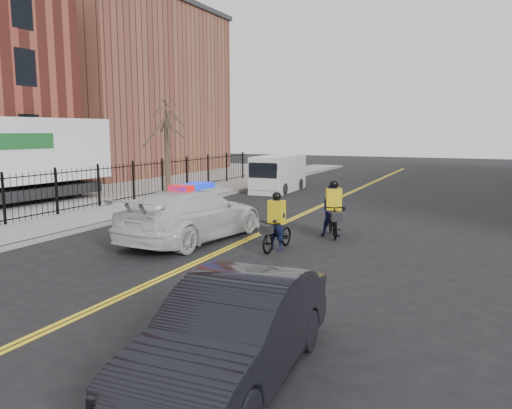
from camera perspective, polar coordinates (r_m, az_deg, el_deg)
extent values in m
plane|color=black|center=(13.67, -7.43, -6.87)|extent=(120.00, 120.00, 0.00)
cube|color=yellow|center=(20.74, 4.17, -1.54)|extent=(0.10, 60.00, 0.01)
cube|color=yellow|center=(20.69, 4.58, -1.57)|extent=(0.10, 60.00, 0.01)
cube|color=gray|center=(24.30, -12.45, -0.09)|extent=(3.00, 60.00, 0.15)
cube|color=gray|center=(23.43, -9.52, -0.32)|extent=(0.20, 60.00, 0.15)
cube|color=brown|center=(46.36, -16.23, 12.32)|extent=(14.00, 18.00, 14.00)
cylinder|color=#3C2F23|center=(25.76, -10.09, 5.09)|extent=(0.28, 0.28, 4.00)
imported|color=silver|center=(16.56, -7.25, -1.15)|extent=(2.95, 6.09, 1.71)
cube|color=#0C26CC|center=(16.43, -7.31, 2.06)|extent=(0.86, 1.63, 0.16)
imported|color=black|center=(7.32, -2.50, -14.34)|extent=(1.90, 4.70, 1.52)
cube|color=silver|center=(29.94, 2.60, 3.58)|extent=(2.02, 5.05, 2.12)
cube|color=silver|center=(27.94, 1.07, 2.85)|extent=(1.82, 0.80, 1.11)
cube|color=black|center=(27.55, 0.79, 3.93)|extent=(1.66, 0.15, 0.83)
cylinder|color=black|center=(28.96, -0.04, 1.95)|extent=(0.25, 0.65, 0.65)
cylinder|color=black|center=(28.34, 3.23, 1.80)|extent=(0.25, 0.65, 0.65)
cylinder|color=black|center=(31.70, 2.02, 2.51)|extent=(0.25, 0.65, 0.65)
cylinder|color=black|center=(31.12, 5.05, 2.37)|extent=(0.25, 0.65, 0.65)
cylinder|color=black|center=(29.14, -19.48, 2.00)|extent=(0.12, 0.12, 1.14)
cube|color=#195926|center=(25.07, -25.93, 6.51)|extent=(0.43, 4.14, 0.73)
imported|color=black|center=(15.16, 2.36, -3.43)|extent=(0.78, 1.86, 0.95)
imported|color=black|center=(15.09, 2.36, -2.17)|extent=(0.63, 0.44, 1.63)
cube|color=gold|center=(15.03, 2.37, -0.82)|extent=(0.49, 0.36, 0.69)
sphere|color=black|center=(14.97, 2.38, 0.94)|extent=(0.27, 0.27, 0.27)
cube|color=black|center=(14.56, 1.22, -2.86)|extent=(0.32, 0.36, 0.25)
imported|color=black|center=(17.18, 8.81, -1.76)|extent=(1.27, 1.99, 1.16)
imported|color=black|center=(17.13, 8.84, -0.72)|extent=(1.07, 0.97, 1.79)
cube|color=gold|center=(17.07, 8.87, 0.59)|extent=(0.61, 0.52, 0.75)
sphere|color=black|center=(17.01, 8.90, 2.29)|extent=(0.30, 0.30, 0.30)
cube|color=black|center=(16.46, 9.15, -1.39)|extent=(0.45, 0.47, 0.28)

